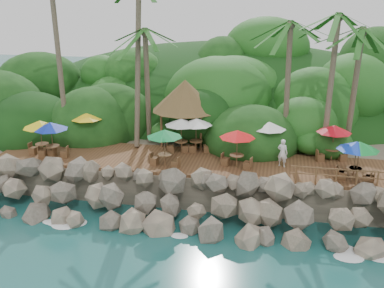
# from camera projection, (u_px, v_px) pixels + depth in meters

# --- Properties ---
(ground) EXTENTS (140.00, 140.00, 0.00)m
(ground) POSITION_uv_depth(u_px,v_px,m) (170.00, 238.00, 24.21)
(ground) COLOR #19514F
(ground) RESTS_ON ground
(land_base) EXTENTS (32.00, 25.20, 2.10)m
(land_base) POSITION_uv_depth(u_px,v_px,m) (215.00, 134.00, 38.77)
(land_base) COLOR gray
(land_base) RESTS_ON ground
(jungle_hill) EXTENTS (44.80, 28.00, 15.40)m
(jungle_hill) POSITION_uv_depth(u_px,v_px,m) (225.00, 123.00, 46.08)
(jungle_hill) COLOR #143811
(jungle_hill) RESTS_ON ground
(seawall) EXTENTS (29.00, 4.00, 2.30)m
(seawall) POSITION_uv_depth(u_px,v_px,m) (178.00, 203.00, 25.71)
(seawall) COLOR gray
(seawall) RESTS_ON ground
(terrace) EXTENTS (26.00, 5.00, 0.20)m
(terrace) POSITION_uv_depth(u_px,v_px,m) (192.00, 161.00, 29.10)
(terrace) COLOR brown
(terrace) RESTS_ON land_base
(jungle_foliage) EXTENTS (44.00, 16.00, 12.00)m
(jungle_foliage) POSITION_uv_depth(u_px,v_px,m) (213.00, 149.00, 38.17)
(jungle_foliage) COLOR #143811
(jungle_foliage) RESTS_ON ground
(foam_line) EXTENTS (25.20, 0.80, 0.06)m
(foam_line) POSITION_uv_depth(u_px,v_px,m) (172.00, 234.00, 24.48)
(foam_line) COLOR white
(foam_line) RESTS_ON ground
(palms) EXTENTS (26.08, 6.78, 13.85)m
(palms) POSITION_uv_depth(u_px,v_px,m) (216.00, 4.00, 28.54)
(palms) COLOR brown
(palms) RESTS_ON ground
(palapa) EXTENTS (4.72, 4.72, 4.60)m
(palapa) POSITION_uv_depth(u_px,v_px,m) (185.00, 95.00, 31.50)
(palapa) COLOR brown
(palapa) RESTS_ON ground
(dining_clusters) EXTENTS (22.10, 5.42, 2.40)m
(dining_clusters) POSITION_uv_depth(u_px,v_px,m) (202.00, 131.00, 28.33)
(dining_clusters) COLOR brown
(dining_clusters) RESTS_ON terrace
(railing) EXTENTS (6.10, 0.10, 1.00)m
(railing) POSITION_uv_depth(u_px,v_px,m) (347.00, 176.00, 24.96)
(railing) COLOR brown
(railing) RESTS_ON terrace
(waiter) EXTENTS (0.75, 0.61, 1.78)m
(waiter) POSITION_uv_depth(u_px,v_px,m) (282.00, 153.00, 27.73)
(waiter) COLOR silver
(waiter) RESTS_ON terrace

